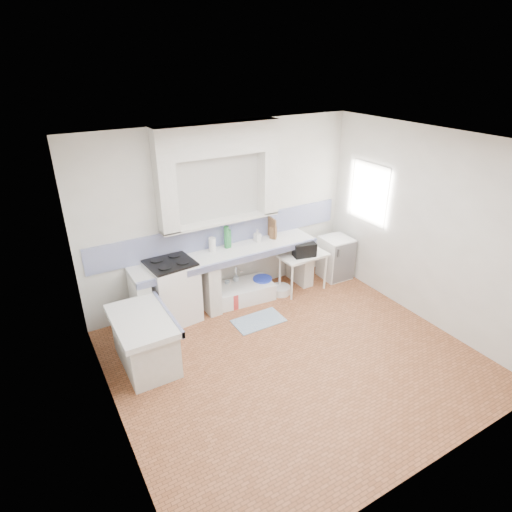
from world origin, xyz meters
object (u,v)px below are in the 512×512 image
stove (173,292)px  side_table (303,272)px  sink (242,293)px  fridge (335,258)px

stove → side_table: stove is taller
sink → side_table: bearing=-7.9°
stove → side_table: bearing=-12.5°
fridge → stove: bearing=179.1°
side_table → fridge: bearing=5.0°
sink → side_table: side_table is taller
sink → fridge: size_ratio=1.33×
stove → sink: size_ratio=0.94×
stove → fridge: bearing=-8.9°
side_table → fridge: (0.78, 0.09, 0.04)m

